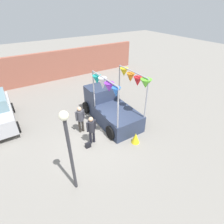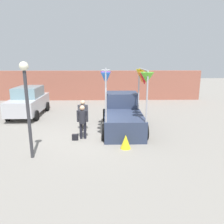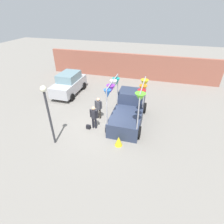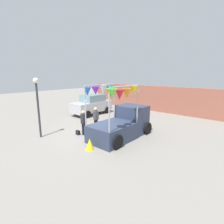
% 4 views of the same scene
% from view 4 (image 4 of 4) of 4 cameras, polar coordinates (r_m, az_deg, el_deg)
% --- Properties ---
extents(ground_plane, '(60.00, 60.00, 0.00)m').
position_cam_4_polar(ground_plane, '(11.22, -6.32, -7.60)').
color(ground_plane, gray).
extents(vendor_truck, '(2.44, 4.17, 3.23)m').
position_cam_4_polar(vendor_truck, '(10.79, 3.58, -3.25)').
color(vendor_truck, '#2D3851').
rests_on(vendor_truck, ground).
extents(parked_car, '(1.88, 4.00, 1.88)m').
position_cam_4_polar(parked_car, '(16.81, -6.55, 2.48)').
color(parked_car, '#B7B7BC').
rests_on(parked_car, ground).
extents(person_customer, '(0.53, 0.34, 1.60)m').
position_cam_4_polar(person_customer, '(11.07, -9.31, -2.75)').
color(person_customer, black).
rests_on(person_customer, ground).
extents(person_vendor, '(0.53, 0.34, 1.62)m').
position_cam_4_polar(person_vendor, '(11.88, -5.31, -1.53)').
color(person_vendor, '#2D2823').
rests_on(person_vendor, ground).
extents(handbag, '(0.28, 0.16, 0.28)m').
position_cam_4_polar(handbag, '(11.45, -11.07, -6.60)').
color(handbag, black).
rests_on(handbag, ground).
extents(street_lamp, '(0.32, 0.32, 3.60)m').
position_cam_4_polar(street_lamp, '(11.21, -23.18, 3.99)').
color(street_lamp, '#333338').
rests_on(street_lamp, ground).
extents(brick_boundary_wall, '(18.00, 0.36, 2.60)m').
position_cam_4_polar(brick_boundary_wall, '(18.38, 15.66, 4.07)').
color(brick_boundary_wall, '#9E5947').
rests_on(brick_boundary_wall, ground).
extents(folded_kite_bundle_sunflower, '(0.60, 0.60, 0.60)m').
position_cam_4_polar(folded_kite_bundle_sunflower, '(9.16, -7.28, -10.34)').
color(folded_kite_bundle_sunflower, yellow).
rests_on(folded_kite_bundle_sunflower, ground).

